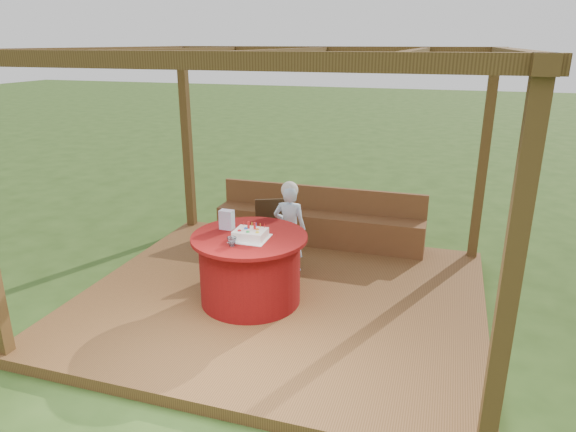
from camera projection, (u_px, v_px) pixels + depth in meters
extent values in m
plane|color=#2C4B19|center=(282.00, 304.00, 5.98)|extent=(60.00, 60.00, 0.00)
cube|color=brown|center=(282.00, 299.00, 5.96)|extent=(4.50, 4.00, 0.12)
cube|color=brown|center=(509.00, 289.00, 3.22)|extent=(0.12, 0.12, 2.60)
cube|color=brown|center=(187.00, 144.00, 7.83)|extent=(0.12, 0.12, 2.60)
cube|color=brown|center=(483.00, 162.00, 6.62)|extent=(0.12, 0.12, 2.60)
cube|color=brown|center=(191.00, 60.00, 3.39)|extent=(4.50, 0.14, 0.12)
cube|color=brown|center=(325.00, 51.00, 6.79)|extent=(4.50, 0.14, 0.12)
cube|color=brown|center=(99.00, 53.00, 5.69)|extent=(0.14, 4.00, 0.12)
cube|color=brown|center=(512.00, 56.00, 4.48)|extent=(0.14, 4.00, 0.12)
cube|color=brown|center=(165.00, 53.00, 5.46)|extent=(0.10, 3.70, 0.10)
cube|color=brown|center=(280.00, 54.00, 5.09)|extent=(0.10, 3.70, 0.10)
cube|color=brown|center=(414.00, 55.00, 4.72)|extent=(0.10, 3.70, 0.10)
cube|color=brown|center=(318.00, 228.00, 7.41)|extent=(3.00, 0.42, 0.45)
cube|color=brown|center=(322.00, 198.00, 7.44)|extent=(3.00, 0.06, 0.35)
cylinder|color=maroon|center=(250.00, 270.00, 5.70)|extent=(1.11, 1.11, 0.74)
cylinder|color=maroon|center=(249.00, 237.00, 5.57)|extent=(1.27, 1.27, 0.04)
cube|color=#332210|center=(271.00, 236.00, 6.66)|extent=(0.51, 0.51, 0.05)
cylinder|color=#332210|center=(260.00, 255.00, 6.56)|extent=(0.04, 0.04, 0.38)
cylinder|color=#332210|center=(284.00, 254.00, 6.60)|extent=(0.04, 0.04, 0.38)
cylinder|color=#332210|center=(259.00, 246.00, 6.85)|extent=(0.04, 0.04, 0.38)
cylinder|color=#332210|center=(282.00, 245.00, 6.88)|extent=(0.04, 0.04, 0.38)
cube|color=#332210|center=(270.00, 215.00, 6.75)|extent=(0.37, 0.19, 0.45)
imported|color=#ABDBFE|center=(290.00, 229.00, 6.40)|extent=(0.43, 0.29, 1.13)
sphere|color=white|center=(290.00, 190.00, 6.24)|extent=(0.21, 0.21, 0.21)
cube|color=white|center=(250.00, 238.00, 5.47)|extent=(0.38, 0.38, 0.01)
cube|color=white|center=(250.00, 234.00, 5.45)|extent=(0.33, 0.27, 0.09)
cylinder|color=red|center=(249.00, 225.00, 5.47)|extent=(0.03, 0.03, 0.08)
cylinder|color=red|center=(255.00, 226.00, 5.45)|extent=(0.03, 0.03, 0.08)
sphere|color=red|center=(239.00, 230.00, 5.41)|extent=(0.04, 0.04, 0.04)
sphere|color=green|center=(248.00, 231.00, 5.37)|extent=(0.04, 0.04, 0.04)
sphere|color=yellow|center=(257.00, 231.00, 5.36)|extent=(0.04, 0.04, 0.04)
sphere|color=blue|center=(246.00, 228.00, 5.47)|extent=(0.04, 0.04, 0.04)
sphere|color=orange|center=(257.00, 229.00, 5.44)|extent=(0.04, 0.04, 0.04)
cube|color=#E493D1|center=(227.00, 220.00, 5.73)|extent=(0.16, 0.10, 0.22)
imported|color=white|center=(232.00, 241.00, 5.27)|extent=(0.12, 0.12, 0.09)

